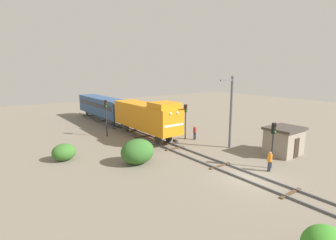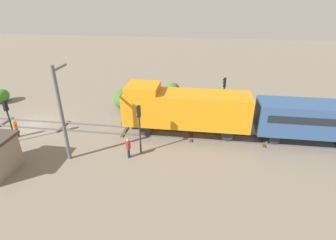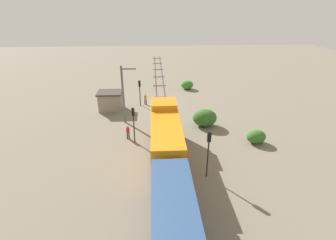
# 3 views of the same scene
# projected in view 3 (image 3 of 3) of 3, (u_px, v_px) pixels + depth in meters

# --- Properties ---
(ground_plane) EXTENTS (113.98, 113.98, 0.00)m
(ground_plane) POSITION_uv_depth(u_px,v_px,m) (161.00, 104.00, 41.02)
(ground_plane) COLOR #756B5B
(railway_track) EXTENTS (2.40, 75.99, 0.16)m
(railway_track) POSITION_uv_depth(u_px,v_px,m) (161.00, 104.00, 40.99)
(railway_track) COLOR #595960
(railway_track) RESTS_ON ground
(locomotive) EXTENTS (2.90, 11.60, 4.60)m
(locomotive) POSITION_uv_depth(u_px,v_px,m) (166.00, 133.00, 26.21)
(locomotive) COLOR orange
(locomotive) RESTS_ON railway_track
(traffic_signal_near) EXTENTS (0.32, 0.34, 3.92)m
(traffic_signal_near) POSITION_uv_depth(u_px,v_px,m) (140.00, 88.00, 39.42)
(traffic_signal_near) COLOR #262628
(traffic_signal_near) RESTS_ON ground
(traffic_signal_mid) EXTENTS (0.32, 0.34, 4.21)m
(traffic_signal_mid) POSITION_uv_depth(u_px,v_px,m) (133.00, 119.00, 28.90)
(traffic_signal_mid) COLOR #262628
(traffic_signal_mid) RESTS_ON ground
(traffic_signal_far) EXTENTS (0.32, 0.34, 4.57)m
(traffic_signal_far) POSITION_uv_depth(u_px,v_px,m) (208.00, 147.00, 22.95)
(traffic_signal_far) COLOR #262628
(traffic_signal_far) RESTS_ON ground
(worker_near_track) EXTENTS (0.38, 0.38, 1.70)m
(worker_near_track) POSITION_uv_depth(u_px,v_px,m) (145.00, 98.00, 40.49)
(worker_near_track) COLOR #262B38
(worker_near_track) RESTS_ON ground
(worker_by_signal) EXTENTS (0.38, 0.38, 1.70)m
(worker_by_signal) POSITION_uv_depth(u_px,v_px,m) (128.00, 131.00, 30.39)
(worker_by_signal) COLOR #262B38
(worker_by_signal) RESTS_ON ground
(catenary_mast) EXTENTS (1.94, 0.28, 7.58)m
(catenary_mast) POSITION_uv_depth(u_px,v_px,m) (124.00, 93.00, 33.30)
(catenary_mast) COLOR #595960
(catenary_mast) RESTS_ON ground
(relay_hut) EXTENTS (3.50, 2.90, 2.74)m
(relay_hut) POSITION_uv_depth(u_px,v_px,m) (110.00, 101.00, 38.47)
(relay_hut) COLOR gray
(relay_hut) RESTS_ON ground
(bush_near) EXTENTS (2.21, 1.81, 1.61)m
(bush_near) POSITION_uv_depth(u_px,v_px,m) (187.00, 85.00, 47.60)
(bush_near) COLOR #378426
(bush_near) RESTS_ON ground
(bush_mid) EXTENTS (2.16, 1.77, 1.57)m
(bush_mid) POSITION_uv_depth(u_px,v_px,m) (256.00, 137.00, 29.63)
(bush_mid) COLOR #356826
(bush_mid) RESTS_ON ground
(bush_far) EXTENTS (3.07, 2.51, 2.23)m
(bush_far) POSITION_uv_depth(u_px,v_px,m) (205.00, 118.00, 33.54)
(bush_far) COLOR #316226
(bush_far) RESTS_ON ground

